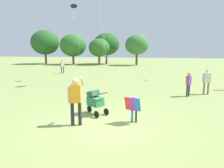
# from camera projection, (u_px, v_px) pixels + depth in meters

# --- Properties ---
(ground_plane) EXTENTS (120.00, 120.00, 0.00)m
(ground_plane) POSITION_uv_depth(u_px,v_px,m) (102.00, 123.00, 7.35)
(ground_plane) COLOR #849351
(treeline_distant) EXTENTS (21.53, 7.07, 6.20)m
(treeline_distant) POSITION_uv_depth(u_px,v_px,m) (83.00, 44.00, 36.03)
(treeline_distant) COLOR brown
(treeline_distant) RESTS_ON ground
(child_with_butterfly_kite) EXTENTS (0.61, 0.42, 1.01)m
(child_with_butterfly_kite) POSITION_uv_depth(u_px,v_px,m) (134.00, 106.00, 7.33)
(child_with_butterfly_kite) COLOR #232328
(child_with_butterfly_kite) RESTS_ON ground
(person_adult_flyer) EXTENTS (0.56, 0.62, 1.79)m
(person_adult_flyer) POSITION_uv_depth(u_px,v_px,m) (76.00, 97.00, 6.99)
(person_adult_flyer) COLOR #232328
(person_adult_flyer) RESTS_ON ground
(stroller) EXTENTS (1.07, 0.88, 1.03)m
(stroller) POSITION_uv_depth(u_px,v_px,m) (95.00, 100.00, 8.28)
(stroller) COLOR black
(stroller) RESTS_ON ground
(kite_orange_delta) EXTENTS (2.70, 4.25, 6.39)m
(kite_orange_delta) POSITION_uv_depth(u_px,v_px,m) (74.00, 7.00, 16.54)
(kite_orange_delta) COLOR black
(kite_orange_delta) RESTS_ON ground
(person_red_shirt) EXTENTS (0.49, 0.21, 1.53)m
(person_red_shirt) POSITION_uv_depth(u_px,v_px,m) (207.00, 80.00, 11.93)
(person_red_shirt) COLOR #7F705B
(person_red_shirt) RESTS_ON ground
(person_couple_left) EXTENTS (0.43, 0.36, 1.55)m
(person_couple_left) POSITION_uv_depth(u_px,v_px,m) (62.00, 65.00, 22.53)
(person_couple_left) COLOR #33384C
(person_couple_left) RESTS_ON ground
(person_kid_running) EXTENTS (0.33, 0.37, 1.38)m
(person_kid_running) POSITION_uv_depth(u_px,v_px,m) (189.00, 83.00, 11.40)
(person_kid_running) COLOR #33384C
(person_kid_running) RESTS_ON ground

